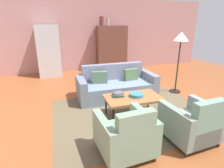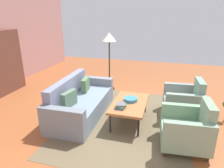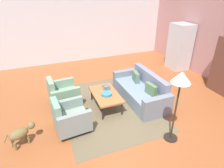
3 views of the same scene
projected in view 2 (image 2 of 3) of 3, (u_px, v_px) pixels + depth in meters
ground_plane at (120, 111)px, 4.89m from camera, size 10.96×10.96×0.00m
area_rug at (127, 120)px, 4.48m from camera, size 3.40×2.60×0.01m
couch at (79, 103)px, 4.67m from camera, size 2.12×0.94×0.86m
coffee_table at (130, 104)px, 4.33m from camera, size 1.20×0.70×0.45m
armchair_left at (189, 130)px, 3.51m from camera, size 0.86×0.86×0.88m
armchair_right at (185, 102)px, 4.60m from camera, size 0.87×0.87×0.88m
fruit_bowl at (131, 99)px, 4.38m from camera, size 0.29×0.29×0.07m
book_stack at (121, 106)px, 4.06m from camera, size 0.28×0.22×0.09m
cabinet at (0, 62)px, 5.83m from camera, size 1.20×0.51×1.80m
floor_lamp at (109, 42)px, 5.84m from camera, size 0.40×0.40×1.72m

